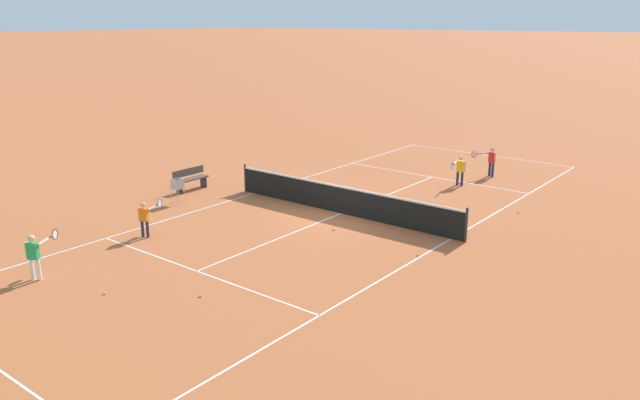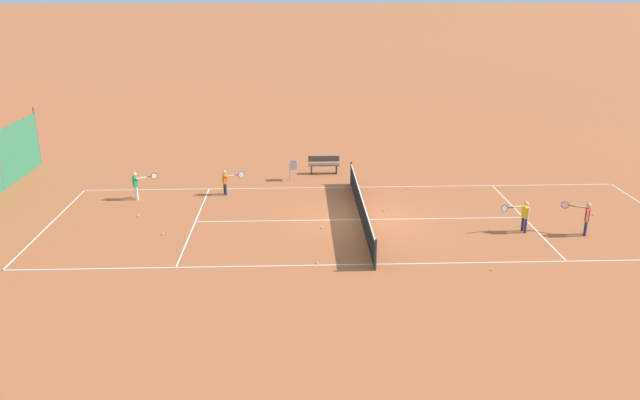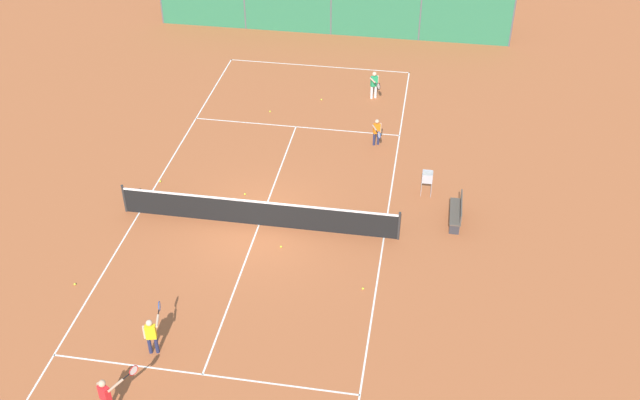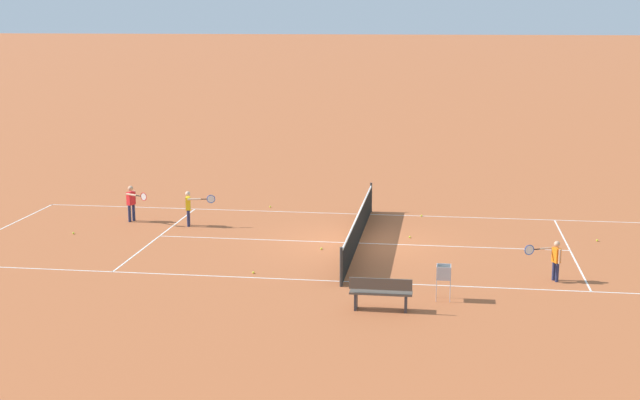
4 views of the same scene
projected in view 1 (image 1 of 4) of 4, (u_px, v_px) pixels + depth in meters
name	position (u px, v px, depth m)	size (l,w,h in m)	color
ground_plane	(341.00, 213.00, 21.16)	(600.00, 600.00, 0.00)	#B25B33
court_line_markings	(341.00, 213.00, 21.16)	(8.25, 23.85, 0.01)	white
tennis_net	(342.00, 199.00, 21.02)	(9.18, 0.08, 1.06)	#2D2D2D
player_far_baseline	(491.00, 160.00, 25.86)	(0.78, 0.90, 1.24)	#23284C
player_near_service	(460.00, 169.00, 24.46)	(0.39, 1.03, 1.19)	#23284C
player_near_baseline	(35.00, 253.00, 15.65)	(0.51, 1.02, 1.20)	white
player_far_service	(145.00, 216.00, 18.75)	(0.40, 0.97, 1.10)	#23284C
tennis_ball_service_box	(337.00, 201.00, 22.49)	(0.07, 0.07, 0.07)	#CCE033
tennis_ball_by_net_right	(105.00, 293.00, 14.96)	(0.07, 0.07, 0.07)	#CCE033
tennis_ball_alley_right	(518.00, 212.00, 21.16)	(0.07, 0.07, 0.07)	#CCE033
tennis_ball_near_corner	(304.00, 181.00, 25.26)	(0.07, 0.07, 0.07)	#CCE033
tennis_ball_mid_court	(201.00, 295.00, 14.83)	(0.07, 0.07, 0.07)	#CCE033
tennis_ball_alley_left	(334.00, 229.00, 19.47)	(0.07, 0.07, 0.07)	#CCE033
tennis_ball_by_net_left	(460.00, 164.00, 28.20)	(0.07, 0.07, 0.07)	#CCE033
tennis_ball_far_corner	(418.00, 255.00, 17.39)	(0.07, 0.07, 0.07)	#CCE033
ball_hopper	(178.00, 186.00, 22.14)	(0.36, 0.36, 0.89)	#B7B7BC
courtside_bench	(191.00, 179.00, 23.92)	(0.36, 1.50, 0.84)	#51473D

